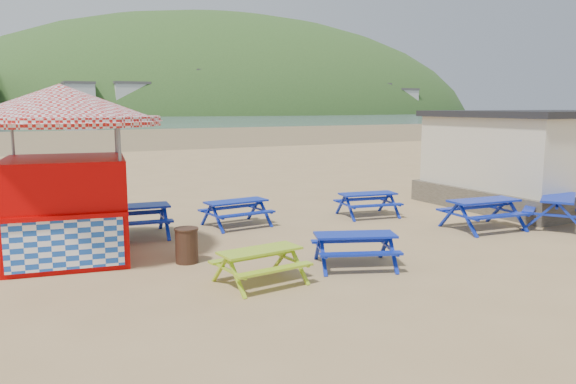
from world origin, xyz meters
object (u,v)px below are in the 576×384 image
picnic_table_blue_a (131,221)px  litter_bin (187,245)px  picnic_table_blue_b (236,213)px  picnic_table_yellow (260,266)px  amenity_block (549,157)px  ice_cream_kiosk (63,151)px

picnic_table_blue_a → litter_bin: bearing=-72.8°
picnic_table_blue_b → picnic_table_yellow: size_ratio=1.09×
picnic_table_yellow → amenity_block: size_ratio=0.23×
ice_cream_kiosk → picnic_table_blue_b: bearing=27.2°
picnic_table_yellow → amenity_block: 13.10m
litter_bin → amenity_block: 13.48m
litter_bin → picnic_table_blue_a: bearing=100.4°
picnic_table_yellow → ice_cream_kiosk: 5.00m
picnic_table_blue_b → amenity_block: (10.99, -1.42, 1.21)m
amenity_block → ice_cream_kiosk: bearing=-179.8°
picnic_table_blue_b → litter_bin: bearing=-134.2°
amenity_block → picnic_table_blue_a: bearing=174.2°
picnic_table_blue_b → ice_cream_kiosk: (-4.53, -1.46, 2.01)m
picnic_table_yellow → litter_bin: size_ratio=2.24×
picnic_table_blue_b → litter_bin: size_ratio=2.44×
picnic_table_blue_b → picnic_table_blue_a: bearing=174.6°
picnic_table_yellow → picnic_table_blue_a: bearing=98.8°
picnic_table_blue_b → ice_cream_kiosk: size_ratio=0.38×
litter_bin → picnic_table_blue_b: bearing=51.2°
picnic_table_blue_a → ice_cream_kiosk: (-1.64, -1.46, 1.96)m
picnic_table_blue_a → picnic_table_yellow: size_ratio=1.25×
picnic_table_blue_a → picnic_table_blue_b: picnic_table_blue_a is taller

